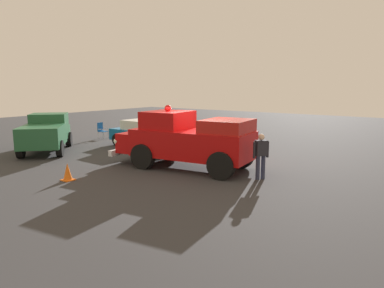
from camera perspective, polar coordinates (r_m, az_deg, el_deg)
name	(u,v)px	position (r m, az deg, el deg)	size (l,w,h in m)	color
ground_plane	(197,168)	(14.97, 0.72, -3.84)	(60.00, 60.00, 0.00)	#333335
vintage_fire_truck	(187,140)	(14.77, -0.80, 0.71)	(3.00, 6.18, 2.59)	black
classic_hot_rod	(146,133)	(20.24, -7.26, 1.70)	(2.07, 4.44, 1.46)	black
parked_pickup	(46,132)	(20.01, -22.05, 1.70)	(4.58, 4.75, 1.90)	black
lawn_chair_near_truck	(147,128)	(24.23, -7.13, 2.59)	(0.69, 0.68, 1.02)	#B7BABF
lawn_chair_by_car	(102,129)	(23.90, -14.12, 2.28)	(0.57, 0.56, 1.02)	#B7BABF
lawn_chair_spare	(195,132)	(21.59, 0.44, 1.84)	(0.65, 0.65, 1.02)	#B7BABF
spectator_seated	(147,126)	(24.09, -7.17, 2.81)	(0.65, 0.61, 1.29)	#383842
spectator_standing	(261,153)	(13.29, 10.85, -1.45)	(0.58, 0.45, 1.68)	#2D334C
traffic_cone	(68,172)	(13.77, -19.10, -4.22)	(0.40, 0.40, 0.64)	orange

